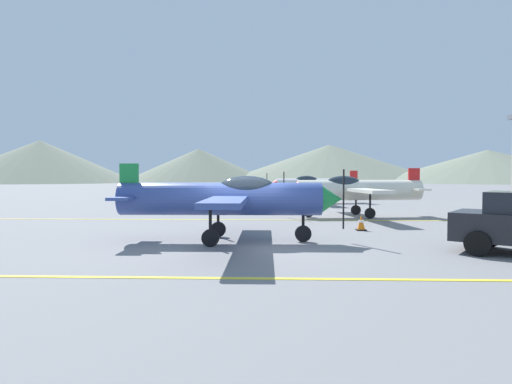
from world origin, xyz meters
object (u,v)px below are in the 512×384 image
object	(u,v)px
airplane_far	(314,185)
airplane_near	(229,198)
traffic_cone_front	(361,223)
airplane_mid	(354,189)

from	to	relation	value
airplane_far	airplane_near	bearing A→B (deg)	-102.96
traffic_cone_front	airplane_far	bearing A→B (deg)	90.77
airplane_near	airplane_mid	xyz separation A→B (m)	(5.37, 8.34, 0.00)
airplane_far	traffic_cone_front	size ratio (longest dim) A/B	13.66
airplane_near	airplane_far	distance (m)	19.68
airplane_far	airplane_mid	bearing A→B (deg)	-84.97
airplane_mid	traffic_cone_front	bearing A→B (deg)	-97.74
traffic_cone_front	airplane_near	bearing A→B (deg)	-147.79
airplane_near	traffic_cone_front	size ratio (longest dim) A/B	13.58
airplane_mid	traffic_cone_front	size ratio (longest dim) A/B	13.67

